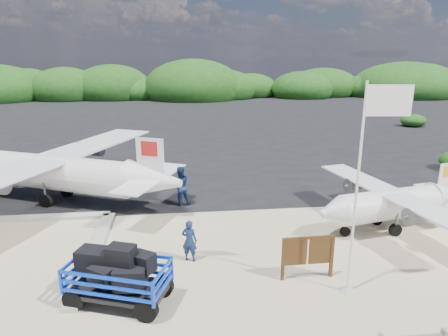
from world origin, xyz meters
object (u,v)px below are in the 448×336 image
at_px(flagpole, 347,291).
at_px(signboard, 306,278).
at_px(crew_a, 189,241).
at_px(aircraft_small, 123,114).
at_px(crew_b, 180,186).
at_px(aircraft_large, 343,138).
at_px(baggage_cart, 120,302).

height_order(flagpole, signboard, flagpole).
height_order(crew_a, aircraft_small, crew_a).
xyz_separation_m(crew_b, aircraft_large, (14.21, 14.53, -0.96)).
bearing_deg(flagpole, crew_a, 152.33).
relative_size(flagpole, crew_a, 4.17).
relative_size(baggage_cart, flagpole, 0.48).
xyz_separation_m(baggage_cart, aircraft_large, (16.05, 22.16, 0.00)).
distance_m(aircraft_large, aircraft_small, 26.84).
relative_size(crew_b, aircraft_small, 0.28).
height_order(crew_a, crew_b, crew_b).
distance_m(baggage_cart, flagpole, 6.81).
relative_size(baggage_cart, crew_b, 1.58).
height_order(signboard, aircraft_small, aircraft_small).
bearing_deg(crew_a, aircraft_small, -58.63).
relative_size(flagpole, aircraft_small, 0.91).
height_order(baggage_cart, signboard, baggage_cart).
bearing_deg(aircraft_large, flagpole, 91.95).
bearing_deg(aircraft_small, crew_b, 90.81).
bearing_deg(baggage_cart, crew_b, 96.14).
bearing_deg(signboard, flagpole, -42.18).
bearing_deg(signboard, crew_a, 155.93).
height_order(flagpole, aircraft_small, flagpole).
bearing_deg(flagpole, crew_b, 122.30).
bearing_deg(signboard, crew_b, 118.76).
bearing_deg(baggage_cart, crew_a, 66.59).
distance_m(signboard, crew_a, 4.10).
relative_size(crew_a, aircraft_large, 0.10).
relative_size(signboard, crew_b, 0.94).
distance_m(crew_a, crew_b, 5.40).
distance_m(baggage_cart, crew_b, 7.91).
distance_m(signboard, aircraft_large, 23.82).
distance_m(baggage_cart, signboard, 5.85).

